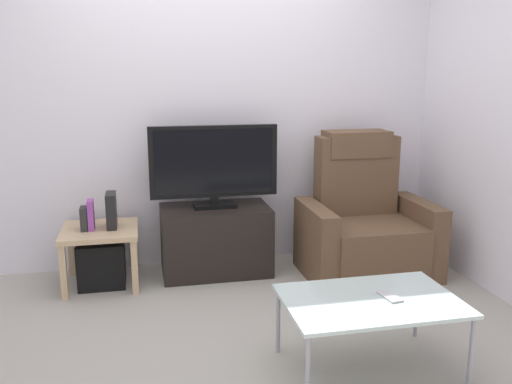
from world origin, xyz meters
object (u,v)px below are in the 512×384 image
Objects in this scene: book_leftmost at (84,219)px; game_console at (111,210)px; book_middle at (91,215)px; side_table at (100,237)px; tv_stand at (216,240)px; recliner_armchair at (364,225)px; cell_phone at (390,296)px; coffee_table at (371,303)px; subwoofer_box at (102,262)px; television at (214,164)px.

game_console is (0.19, 0.03, 0.04)m from book_leftmost.
book_middle reaches higher than book_leftmost.
side_table is 3.21× the size of book_leftmost.
recliner_armchair is at bearing -11.05° from tv_stand.
book_middle is at bearing 128.87° from cell_phone.
coffee_table is (-0.55, -1.35, -0.00)m from recliner_armchair.
tv_stand is 0.92× the size of coffee_table.
side_table is 2.49× the size of book_middle.
recliner_armchair is at bearing -4.95° from game_console.
recliner_armchair is at bearing -4.44° from side_table.
subwoofer_box is at bearing 133.66° from coffee_table.
side_table is at bearing 11.31° from book_leftmost.
tv_stand is at bearing 157.76° from recliner_armchair.
coffee_table is at bearing -46.34° from side_table.
game_console is at bearing 163.86° from recliner_armchair.
cell_phone reaches higher than subwoofer_box.
subwoofer_box is 0.37m from book_middle.
subwoofer_box is at bearing 164.37° from recliner_armchair.
television is 5.76× the size of book_leftmost.
cell_phone is (0.69, -1.58, 0.14)m from tv_stand.
television is 1.76m from coffee_table.
cell_phone is at bearing -42.25° from book_leftmost.
recliner_armchair is at bearing -4.44° from subwoofer_box.
game_console reaches higher than book_leftmost.
coffee_table is 6.00× the size of cell_phone.
book_middle is 0.24× the size of coffee_table.
television reaches higher than tv_stand.
tv_stand reaches higher than coffee_table.
game_console is at bearing 6.34° from side_table.
recliner_armchair is 1.46m from coffee_table.
subwoofer_box is (-0.85, -0.09, -0.69)m from television.
book_leftmost is at bearing 165.13° from recliner_armchair.
game_console is 2.11m from cell_phone.
tv_stand is 0.86m from subwoofer_box.
game_console is (-1.90, 0.16, 0.18)m from recliner_armchair.
recliner_armchair reaches higher than tv_stand.
book_leftmost is at bearing -174.80° from tv_stand.
recliner_armchair is 1.99m from side_table.
book_leftmost reaches higher than subwoofer_box.
book_leftmost is 0.05m from book_middle.
television reaches higher than book_leftmost.
recliner_armchair reaches higher than book_middle.
television is 1.80× the size of side_table.
recliner_armchair is (1.13, -0.22, 0.11)m from tv_stand.
game_console is at bearing -175.75° from tv_stand.
television is 1.10m from subwoofer_box.
book_leftmost reaches higher than coffee_table.
tv_stand is at bearing 4.47° from subwoofer_box.
game_console is at bearing -174.35° from television.
television is 0.99m from side_table.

